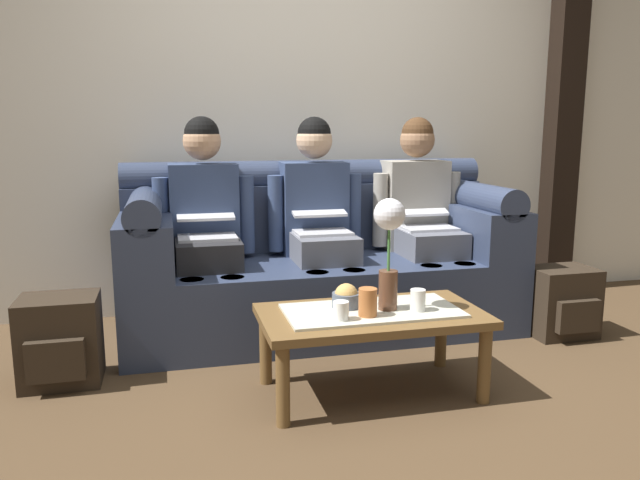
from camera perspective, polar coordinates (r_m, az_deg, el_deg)
ground_plane at (r=2.65m, az=6.12°, el=-15.56°), size 14.00×14.00×0.00m
back_wall_patterned at (r=4.03m, az=-2.06°, el=14.53°), size 6.00×0.12×2.90m
timber_pillar at (r=4.68m, az=21.70°, el=13.25°), size 0.20×0.20×2.90m
couch at (r=3.59m, az=-0.18°, el=-2.26°), size 2.20×0.88×0.96m
person_left at (r=3.44m, az=-10.57°, el=1.86°), size 0.56×0.67×1.22m
person_middle at (r=3.54m, az=-0.16°, el=2.27°), size 0.56×0.67×1.22m
person_right at (r=3.74m, az=9.40°, el=2.57°), size 0.56×0.67×1.22m
coffee_table at (r=2.71m, az=4.81°, el=-7.59°), size 0.97×0.53×0.38m
flower_vase at (r=2.63m, az=6.42°, el=0.11°), size 0.14×0.14×0.48m
snack_bowl at (r=2.70m, az=2.45°, el=-5.35°), size 0.13×0.13×0.11m
cup_near_left at (r=2.58m, az=4.46°, el=-5.78°), size 0.08×0.08×0.12m
cup_near_right at (r=2.53m, az=1.95°, el=-6.58°), size 0.07×0.07×0.08m
cup_far_center at (r=2.68m, az=9.06°, el=-5.53°), size 0.06×0.06×0.09m
backpack_right at (r=3.72m, az=21.53°, el=-5.41°), size 0.35×0.31×0.39m
backpack_left at (r=3.07m, az=-22.96°, el=-8.63°), size 0.35×0.32×0.41m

